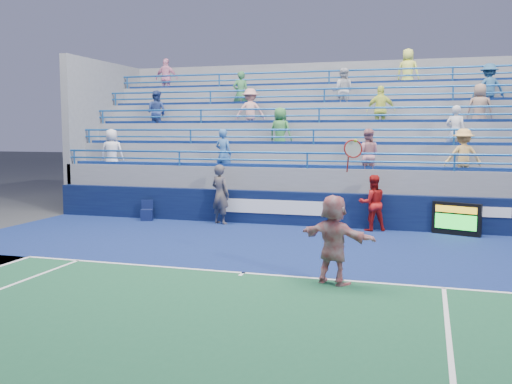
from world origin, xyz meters
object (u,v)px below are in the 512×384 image
(ball_girl, at_px, (372,203))
(serve_speed_board, at_px, (456,219))
(tennis_player, at_px, (334,239))
(line_judge, at_px, (220,194))
(judge_chair, at_px, (147,214))

(ball_girl, bearing_deg, serve_speed_board, 156.04)
(tennis_player, bearing_deg, serve_speed_board, 67.72)
(tennis_player, height_order, line_judge, tennis_player)
(serve_speed_board, relative_size, line_judge, 0.70)
(serve_speed_board, relative_size, tennis_player, 0.47)
(ball_girl, bearing_deg, judge_chair, -20.97)
(serve_speed_board, bearing_deg, ball_girl, 178.34)
(serve_speed_board, distance_m, tennis_player, 6.88)
(serve_speed_board, xyz_separation_m, judge_chair, (-10.00, -0.10, -0.26))
(judge_chair, height_order, tennis_player, tennis_player)
(judge_chair, bearing_deg, line_judge, 1.39)
(serve_speed_board, distance_m, line_judge, 7.37)
(judge_chair, distance_m, ball_girl, 7.59)
(judge_chair, distance_m, tennis_player, 9.71)
(serve_speed_board, relative_size, ball_girl, 0.80)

